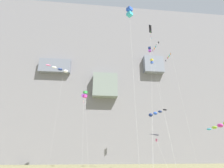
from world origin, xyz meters
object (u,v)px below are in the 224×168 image
at_px(kite_windsock_mid_center, 155,114).
at_px(kite_delta_low_right, 158,140).
at_px(kite_windsock_high_right, 61,70).
at_px(kite_banner_mid_left, 171,66).
at_px(kite_box_high_center, 85,94).
at_px(kite_windsock_front_field, 221,125).
at_px(kite_diamond_upper_mid, 84,98).
at_px(kite_banner_near_cliff, 157,54).
at_px(kite_box_high_left, 152,62).
at_px(kite_diamond_mid_right, 150,32).
at_px(kite_box_upper_left, 130,12).
at_px(kite_box_low_left, 150,50).

relative_size(kite_windsock_mid_center, kite_delta_low_right, 1.65).
distance_m(kite_delta_low_right, kite_windsock_high_right, 33.69).
xyz_separation_m(kite_banner_mid_left, kite_box_high_center, (-19.90, 11.31, -3.92)).
bearing_deg(kite_windsock_front_field, kite_diamond_upper_mid, 136.73).
height_order(kite_box_high_center, kite_banner_near_cliff, kite_banner_near_cliff).
relative_size(kite_diamond_upper_mid, kite_windsock_high_right, 0.76).
bearing_deg(kite_windsock_high_right, kite_delta_low_right, -36.95).
bearing_deg(kite_box_high_left, kite_banner_mid_left, -90.93).
bearing_deg(kite_banner_near_cliff, kite_diamond_mid_right, -143.83).
bearing_deg(kite_delta_low_right, kite_box_high_center, 132.72).
bearing_deg(kite_box_upper_left, kite_diamond_upper_mid, 108.40).
height_order(kite_diamond_upper_mid, kite_windsock_high_right, kite_windsock_high_right).
height_order(kite_banner_mid_left, kite_delta_low_right, kite_banner_mid_left).
height_order(kite_box_high_left, kite_windsock_mid_center, kite_box_high_left).
bearing_deg(kite_diamond_mid_right, kite_diamond_upper_mid, 139.18).
distance_m(kite_delta_low_right, kite_box_low_left, 23.62).
xyz_separation_m(kite_diamond_mid_right, kite_windsock_high_right, (-23.47, 11.90, -6.01)).
height_order(kite_box_high_left, kite_diamond_mid_right, kite_diamond_mid_right).
distance_m(kite_diamond_upper_mid, kite_box_upper_left, 28.45).
relative_size(kite_box_high_left, kite_windsock_mid_center, 3.13).
height_order(kite_box_high_left, kite_box_low_left, kite_box_high_left).
xyz_separation_m(kite_windsock_front_field, kite_box_upper_left, (-15.11, -3.59, 18.70)).
bearing_deg(kite_box_high_left, kite_windsock_mid_center, -110.80).
distance_m(kite_windsock_front_field, kite_diamond_mid_right, 26.62).
distance_m(kite_windsock_front_field, kite_box_high_center, 31.85).
xyz_separation_m(kite_box_high_center, kite_windsock_high_right, (-7.51, 1.03, 7.65)).
bearing_deg(kite_box_high_center, kite_windsock_front_field, -39.27).
bearing_deg(kite_delta_low_right, kite_banner_near_cliff, 56.86).
height_order(kite_windsock_front_field, kite_banner_near_cliff, kite_banner_near_cliff).
height_order(kite_banner_near_cliff, kite_windsock_high_right, kite_banner_near_cliff).
bearing_deg(kite_diamond_mid_right, kite_banner_mid_left, -6.33).
bearing_deg(kite_banner_mid_left, kite_banner_near_cliff, 148.03).
xyz_separation_m(kite_banner_near_cliff, kite_windsock_high_right, (-24.96, 10.81, -0.13)).
relative_size(kite_diamond_mid_right, kite_box_low_left, 1.17).
relative_size(kite_box_upper_left, kite_box_low_left, 0.94).
distance_m(kite_box_upper_left, kite_windsock_high_right, 28.34).
relative_size(kite_diamond_upper_mid, kite_banner_near_cliff, 0.70).
height_order(kite_diamond_upper_mid, kite_box_low_left, kite_box_low_left).
relative_size(kite_banner_mid_left, kite_delta_low_right, 4.13).
bearing_deg(kite_diamond_mid_right, kite_banner_near_cliff, 36.17).
bearing_deg(kite_box_high_left, kite_box_low_left, -111.28).
xyz_separation_m(kite_windsock_front_field, kite_windsock_mid_center, (-11.06, -0.45, 1.60)).
bearing_deg(kite_box_low_left, kite_windsock_front_field, -56.76).
xyz_separation_m(kite_box_high_left, kite_windsock_mid_center, (-7.92, -20.85, -21.00)).
distance_m(kite_windsock_front_field, kite_box_low_left, 24.08).
distance_m(kite_box_high_left, kite_banner_near_cliff, 12.23).
bearing_deg(kite_banner_near_cliff, kite_box_low_left, 129.87).
relative_size(kite_diamond_upper_mid, kite_box_upper_left, 0.74).
xyz_separation_m(kite_windsock_front_field, kite_delta_low_right, (-9.28, 3.88, -2.05)).
distance_m(kite_box_high_left, kite_windsock_front_field, 30.61).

